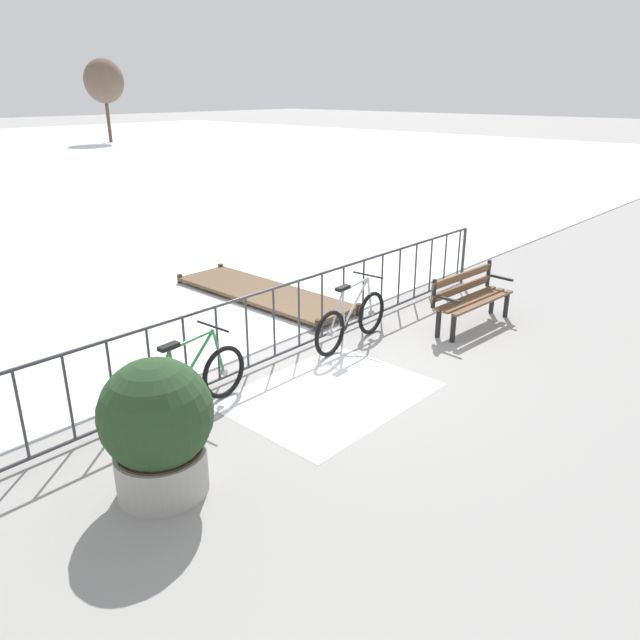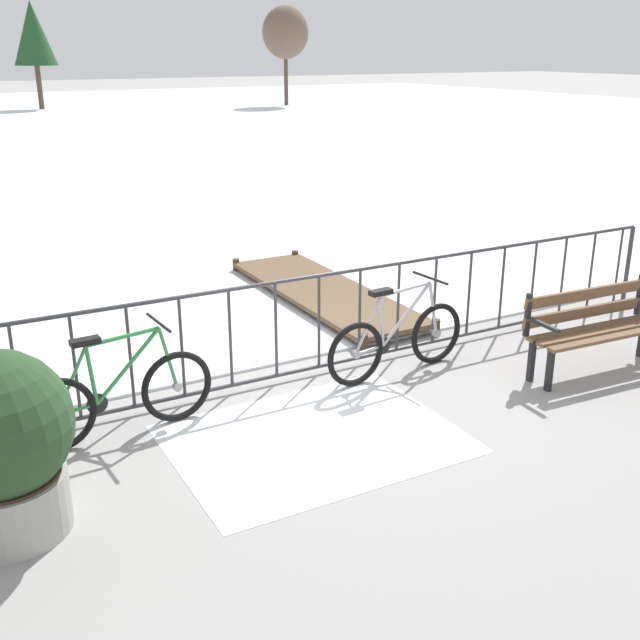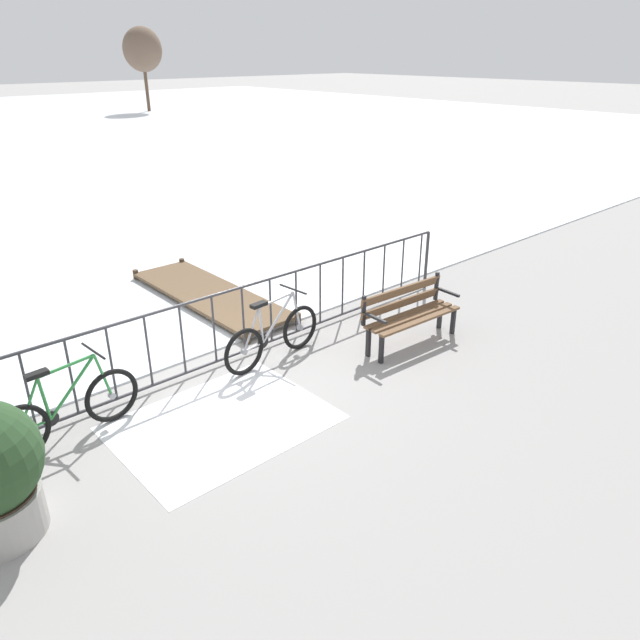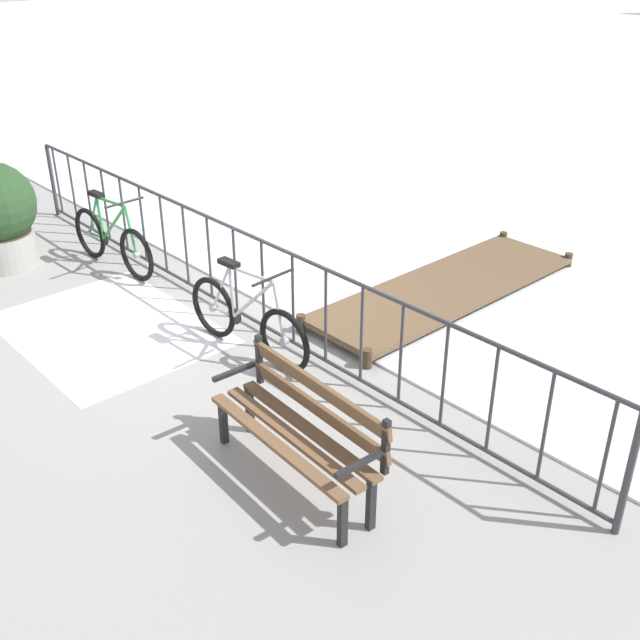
{
  "view_description": "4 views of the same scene",
  "coord_description": "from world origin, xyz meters",
  "px_view_note": "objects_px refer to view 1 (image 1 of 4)",
  "views": [
    {
      "loc": [
        -5.69,
        -5.61,
        3.51
      ],
      "look_at": [
        -0.11,
        -0.5,
        0.63
      ],
      "focal_mm": 34.15,
      "sensor_mm": 36.0,
      "label": 1
    },
    {
      "loc": [
        -3.44,
        -6.28,
        3.16
      ],
      "look_at": [
        0.12,
        0.2,
        0.5
      ],
      "focal_mm": 42.54,
      "sensor_mm": 36.0,
      "label": 2
    },
    {
      "loc": [
        -3.76,
        -6.33,
        3.99
      ],
      "look_at": [
        1.19,
        -0.81,
        0.62
      ],
      "focal_mm": 33.43,
      "sensor_mm": 36.0,
      "label": 3
    },
    {
      "loc": [
        6.09,
        -4.28,
        3.84
      ],
      "look_at": [
        1.38,
        -0.02,
        0.51
      ],
      "focal_mm": 42.22,
      "sensor_mm": 36.0,
      "label": 4
    }
  ],
  "objects_px": {
    "bicycle_near_railing": "(189,385)",
    "park_bench": "(470,294)",
    "bicycle_second": "(351,320)",
    "planter_with_shrub": "(157,427)"
  },
  "relations": [
    {
      "from": "bicycle_near_railing",
      "to": "park_bench",
      "type": "bearing_deg",
      "value": -11.13
    },
    {
      "from": "park_bench",
      "to": "planter_with_shrub",
      "type": "distance_m",
      "value": 5.71
    },
    {
      "from": "bicycle_near_railing",
      "to": "park_bench",
      "type": "height_order",
      "value": "bicycle_near_railing"
    },
    {
      "from": "bicycle_near_railing",
      "to": "bicycle_second",
      "type": "height_order",
      "value": "same"
    },
    {
      "from": "bicycle_second",
      "to": "planter_with_shrub",
      "type": "height_order",
      "value": "planter_with_shrub"
    },
    {
      "from": "park_bench",
      "to": "bicycle_second",
      "type": "bearing_deg",
      "value": 154.57
    },
    {
      "from": "planter_with_shrub",
      "to": "park_bench",
      "type": "bearing_deg",
      "value": 0.71
    },
    {
      "from": "bicycle_second",
      "to": "planter_with_shrub",
      "type": "relative_size",
      "value": 1.29
    },
    {
      "from": "park_bench",
      "to": "planter_with_shrub",
      "type": "height_order",
      "value": "planter_with_shrub"
    },
    {
      "from": "bicycle_near_railing",
      "to": "park_bench",
      "type": "relative_size",
      "value": 1.05
    }
  ]
}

